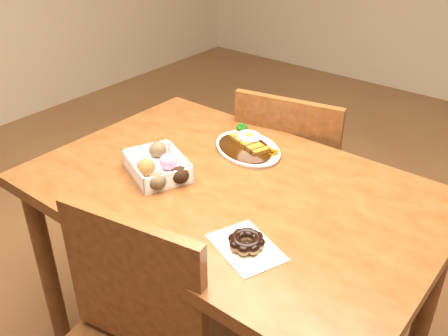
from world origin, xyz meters
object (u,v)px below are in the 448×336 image
Objects in this scene: katsu_curry_plate at (248,146)px; table at (232,213)px; chair_far at (293,179)px; pon_de_ring at (246,242)px; donut_box at (157,165)px.

table is at bearing -65.38° from katsu_curry_plate.
table is 1.38× the size of chair_far.
katsu_curry_plate is 0.51m from pon_de_ring.
donut_box is at bearing 164.45° from pon_de_ring.
chair_far reaches higher than donut_box.
table is 3.83× the size of katsu_curry_plate.
table is 0.26m from katsu_curry_plate.
pon_de_ring is (0.42, -0.12, -0.01)m from donut_box.
table is at bearing 134.84° from pon_de_ring.
chair_far reaches higher than katsu_curry_plate.
table is at bearing 88.72° from chair_far.
pon_de_ring reaches higher than table.
table is 4.83× the size of donut_box.
chair_far is 3.95× the size of pon_de_ring.
chair_far is at bearing 78.78° from donut_box.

